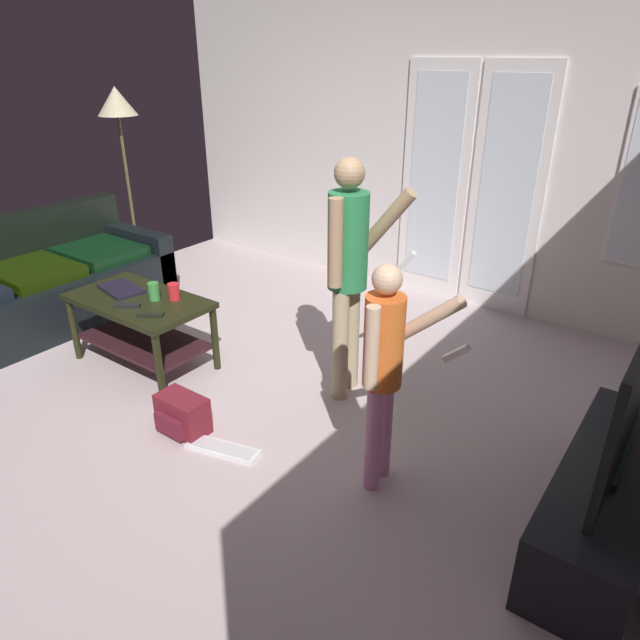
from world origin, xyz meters
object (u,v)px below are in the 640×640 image
(coffee_table, at_px, (141,316))
(person_child, at_px, (385,360))
(floor_lamp, at_px, (118,112))
(cup_by_laptop, at_px, (174,292))
(flat_screen_tv, at_px, (633,399))
(backpack, at_px, (182,415))
(tv_stand, at_px, (605,499))
(cup_near_edge, at_px, (154,291))
(loose_keyboard, at_px, (223,449))
(leather_couch, at_px, (32,291))
(person_adult, at_px, (349,262))
(tv_remote_black, at_px, (127,306))
(laptop_closed, at_px, (121,289))
(dvd_remote_slim, at_px, (151,315))

(coffee_table, height_order, person_child, person_child)
(floor_lamp, relative_size, cup_by_laptop, 15.41)
(flat_screen_tv, distance_m, backpack, 2.39)
(tv_stand, xyz_separation_m, cup_near_edge, (-2.95, -0.17, 0.39))
(cup_near_edge, bearing_deg, tv_stand, 3.27)
(tv_stand, relative_size, person_child, 1.12)
(floor_lamp, bearing_deg, loose_keyboard, -29.89)
(floor_lamp, bearing_deg, cup_by_laptop, -30.01)
(tv_stand, xyz_separation_m, flat_screen_tv, (-0.00, 0.00, 0.55))
(leather_couch, relative_size, person_adult, 1.41)
(person_adult, xyz_separation_m, person_child, (0.63, -0.64, -0.19))
(leather_couch, height_order, backpack, leather_couch)
(backpack, bearing_deg, cup_near_edge, 147.93)
(flat_screen_tv, bearing_deg, tv_remote_black, -173.09)
(leather_couch, height_order, cup_by_laptop, leather_couch)
(coffee_table, bearing_deg, person_adult, 21.32)
(coffee_table, xyz_separation_m, cup_by_laptop, (0.22, 0.14, 0.20))
(laptop_closed, bearing_deg, coffee_table, 6.15)
(leather_couch, distance_m, laptop_closed, 1.10)
(coffee_table, relative_size, cup_by_laptop, 8.76)
(flat_screen_tv, distance_m, floor_lamp, 4.84)
(person_adult, bearing_deg, flat_screen_tv, -10.97)
(loose_keyboard, height_order, laptop_closed, laptop_closed)
(person_adult, bearing_deg, floor_lamp, 167.82)
(flat_screen_tv, distance_m, dvd_remote_slim, 2.78)
(coffee_table, distance_m, cup_by_laptop, 0.33)
(person_child, height_order, cup_by_laptop, person_child)
(floor_lamp, height_order, dvd_remote_slim, floor_lamp)
(flat_screen_tv, relative_size, laptop_closed, 3.15)
(tv_stand, relative_size, cup_by_laptop, 11.72)
(loose_keyboard, distance_m, dvd_remote_slim, 1.04)
(laptop_closed, bearing_deg, tv_remote_black, -18.14)
(tv_stand, height_order, person_child, person_child)
(floor_lamp, xyz_separation_m, tv_remote_black, (1.67, -1.33, -1.04))
(tv_stand, height_order, dvd_remote_slim, dvd_remote_slim)
(loose_keyboard, xyz_separation_m, tv_remote_black, (-1.11, 0.27, 0.52))
(tv_stand, bearing_deg, person_adult, 168.92)
(cup_by_laptop, bearing_deg, tv_stand, 1.65)
(backpack, bearing_deg, cup_by_laptop, 138.95)
(person_child, xyz_separation_m, loose_keyboard, (-0.85, -0.32, -0.72))
(flat_screen_tv, height_order, backpack, flat_screen_tv)
(backpack, xyz_separation_m, cup_near_edge, (-0.73, 0.46, 0.47))
(loose_keyboard, distance_m, tv_remote_black, 1.25)
(person_child, xyz_separation_m, floor_lamp, (-3.64, 1.28, 0.84))
(tv_remote_black, bearing_deg, person_child, -34.85)
(laptop_closed, bearing_deg, floor_lamp, 151.09)
(floor_lamp, relative_size, laptop_closed, 5.09)
(floor_lamp, height_order, loose_keyboard, floor_lamp)
(leather_couch, distance_m, person_child, 3.34)
(coffee_table, distance_m, tv_remote_black, 0.22)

